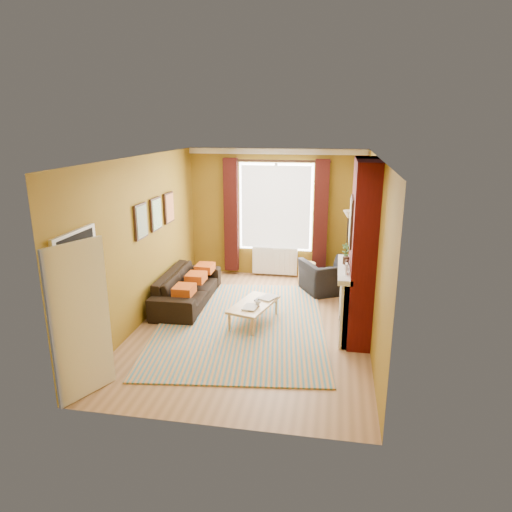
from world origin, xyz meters
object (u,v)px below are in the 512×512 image
Objects in this scene: coffee_table at (254,305)px; floor_lamp at (348,227)px; wicker_stool at (307,273)px; sofa at (187,287)px; armchair at (329,277)px.

coffee_table is 0.73× the size of floor_lamp.
wicker_stool reaches higher than coffee_table.
sofa is at bearing 169.69° from coffee_table.
floor_lamp is at bearing 4.90° from wicker_stool.
coffee_table is 2.29m from wicker_stool.
armchair is 1.10m from floor_lamp.
wicker_stool is 1.31m from floor_lamp.
floor_lamp reaches higher than armchair.
floor_lamp reaches higher than sofa.
armchair is at bearing -123.82° from floor_lamp.
wicker_stool is (-0.48, 0.42, -0.10)m from armchair.
sofa is 1.79× the size of coffee_table.
sofa is 2.85m from armchair.
coffee_table is (1.41, -0.68, 0.01)m from sofa.
wicker_stool is at bearing 86.07° from coffee_table.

